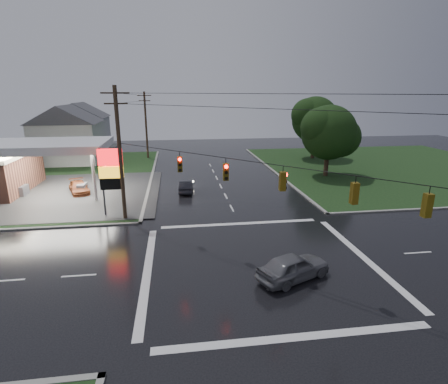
{
  "coord_description": "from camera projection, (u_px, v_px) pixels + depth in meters",
  "views": [
    {
      "loc": [
        -5.02,
        -19.53,
        10.53
      ],
      "look_at": [
        -1.41,
        6.24,
        3.0
      ],
      "focal_mm": 28.0,
      "sensor_mm": 36.0,
      "label": 1
    }
  ],
  "objects": [
    {
      "name": "ground",
      "position": [
        260.0,
        263.0,
        22.18
      ],
      "size": [
        120.0,
        120.0,
        0.0
      ],
      "primitive_type": "plane",
      "color": "black",
      "rests_on": "ground"
    },
    {
      "name": "grass_nw",
      "position": [
        7.0,
        179.0,
        43.43
      ],
      "size": [
        36.0,
        36.0,
        0.08
      ],
      "primitive_type": "cube",
      "color": "black",
      "rests_on": "ground"
    },
    {
      "name": "grass_ne",
      "position": [
        393.0,
        167.0,
        50.37
      ],
      "size": [
        36.0,
        36.0,
        0.08
      ],
      "primitive_type": "cube",
      "color": "black",
      "rests_on": "ground"
    },
    {
      "name": "pylon_sign",
      "position": [
        111.0,
        171.0,
        29.65
      ],
      "size": [
        2.0,
        0.35,
        6.0
      ],
      "color": "#59595E",
      "rests_on": "ground"
    },
    {
      "name": "utility_pole_nw",
      "position": [
        120.0,
        153.0,
        28.36
      ],
      "size": [
        2.2,
        0.32,
        11.0
      ],
      "color": "#382619",
      "rests_on": "ground"
    },
    {
      "name": "utility_pole_n",
      "position": [
        146.0,
        124.0,
        55.54
      ],
      "size": [
        2.2,
        0.32,
        10.5
      ],
      "color": "#382619",
      "rests_on": "ground"
    },
    {
      "name": "traffic_signals",
      "position": [
        263.0,
        163.0,
        20.36
      ],
      "size": [
        26.87,
        26.87,
        1.47
      ],
      "color": "black",
      "rests_on": "ground"
    },
    {
      "name": "house_near",
      "position": [
        68.0,
        134.0,
        52.4
      ],
      "size": [
        11.05,
        8.48,
        8.6
      ],
      "color": "silver",
      "rests_on": "ground"
    },
    {
      "name": "house_far",
      "position": [
        81.0,
        126.0,
        63.68
      ],
      "size": [
        11.05,
        8.48,
        8.6
      ],
      "color": "silver",
      "rests_on": "ground"
    },
    {
      "name": "tree_ne_near",
      "position": [
        330.0,
        133.0,
        43.44
      ],
      "size": [
        7.99,
        6.8,
        8.98
      ],
      "color": "black",
      "rests_on": "ground"
    },
    {
      "name": "tree_ne_far",
      "position": [
        316.0,
        120.0,
        55.09
      ],
      "size": [
        8.46,
        7.2,
        9.8
      ],
      "color": "black",
      "rests_on": "ground"
    },
    {
      "name": "car_north",
      "position": [
        186.0,
        186.0,
        37.76
      ],
      "size": [
        1.74,
        4.03,
        1.29
      ],
      "primitive_type": "imported",
      "rotation": [
        0.0,
        0.0,
        3.05
      ],
      "color": "black",
      "rests_on": "ground"
    },
    {
      "name": "car_crossing",
      "position": [
        293.0,
        267.0,
        20.16
      ],
      "size": [
        4.91,
        3.54,
        1.55
      ],
      "primitive_type": "imported",
      "rotation": [
        0.0,
        0.0,
        1.99
      ],
      "color": "slate",
      "rests_on": "ground"
    },
    {
      "name": "car_pump",
      "position": [
        79.0,
        187.0,
        37.36
      ],
      "size": [
        3.22,
        4.67,
        1.26
      ],
      "primitive_type": "imported",
      "rotation": [
        0.0,
        0.0,
        0.38
      ],
      "color": "#642E17",
      "rests_on": "ground"
    }
  ]
}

